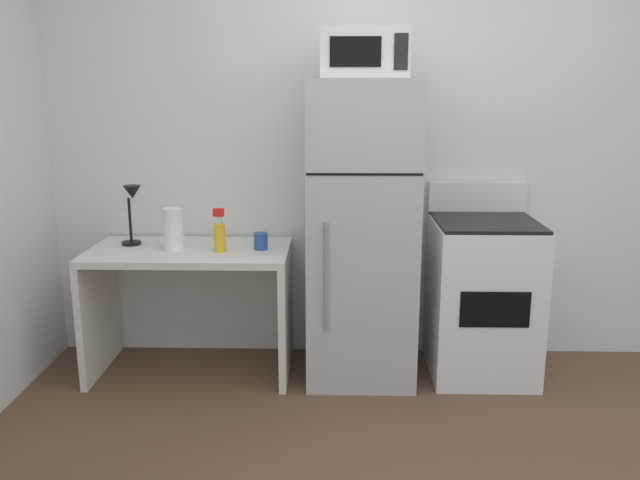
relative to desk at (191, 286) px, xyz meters
The scene contains 9 objects.
wall_back_white 1.52m from the desk, 17.07° to the left, with size 5.00×0.10×2.60m, color silver.
desk is the anchor object (origin of this frame).
desk_lamp 0.58m from the desk, 167.17° to the left, with size 0.14×0.12×0.35m.
paper_towel_roll 0.36m from the desk, 158.37° to the right, with size 0.11×0.11×0.24m, color white.
coffee_mug 0.50m from the desk, ahead, with size 0.08×0.08×0.10m, color #264C99.
spray_bottle 0.38m from the desk, 18.72° to the right, with size 0.06×0.06×0.25m.
refrigerator 1.04m from the desk, ahead, with size 0.61×0.65×1.70m.
microwave 1.64m from the desk, ahead, with size 0.46×0.35×0.26m.
oven_range 1.70m from the desk, ahead, with size 0.59×0.61×1.10m.
Camera 1 is at (-0.41, -2.33, 1.67)m, focal length 36.97 mm.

